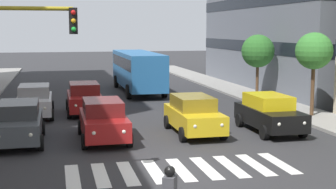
{
  "coord_description": "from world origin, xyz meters",
  "views": [
    {
      "loc": [
        4.02,
        15.5,
        4.7
      ],
      "look_at": [
        -0.93,
        -5.95,
        1.77
      ],
      "focal_mm": 52.14,
      "sensor_mm": 36.0,
      "label": 1
    }
  ],
  "objects_px": {
    "car_3": "(19,122)",
    "street_tree_2": "(258,51)",
    "car_row2_0": "(35,101)",
    "car_row2_1": "(84,98)",
    "car_0": "(269,113)",
    "street_tree_1": "(314,51)",
    "car_2": "(103,120)",
    "bus_behind_traffic": "(137,67)",
    "car_1": "(194,114)"
  },
  "relations": [
    {
      "from": "car_2",
      "to": "car_3",
      "type": "distance_m",
      "value": 3.48
    },
    {
      "from": "car_2",
      "to": "car_row2_0",
      "type": "height_order",
      "value": "same"
    },
    {
      "from": "street_tree_2",
      "to": "car_0",
      "type": "bearing_deg",
      "value": 69.62
    },
    {
      "from": "car_0",
      "to": "car_2",
      "type": "xyz_separation_m",
      "value": [
        7.64,
        0.01,
        0.0
      ]
    },
    {
      "from": "car_3",
      "to": "car_2",
      "type": "bearing_deg",
      "value": 176.72
    },
    {
      "from": "car_3",
      "to": "bus_behind_traffic",
      "type": "relative_size",
      "value": 0.42
    },
    {
      "from": "car_row2_0",
      "to": "street_tree_2",
      "type": "distance_m",
      "value": 15.19
    },
    {
      "from": "street_tree_1",
      "to": "bus_behind_traffic",
      "type": "bearing_deg",
      "value": -60.87
    },
    {
      "from": "car_0",
      "to": "car_3",
      "type": "xyz_separation_m",
      "value": [
        11.11,
        -0.19,
        0.0
      ]
    },
    {
      "from": "car_1",
      "to": "street_tree_1",
      "type": "xyz_separation_m",
      "value": [
        -7.26,
        -2.4,
        2.67
      ]
    },
    {
      "from": "car_0",
      "to": "bus_behind_traffic",
      "type": "xyz_separation_m",
      "value": [
        3.52,
        -15.8,
        0.97
      ]
    },
    {
      "from": "car_2",
      "to": "bus_behind_traffic",
      "type": "relative_size",
      "value": 0.42
    },
    {
      "from": "car_row2_1",
      "to": "street_tree_2",
      "type": "relative_size",
      "value": 1.05
    },
    {
      "from": "car_0",
      "to": "street_tree_2",
      "type": "height_order",
      "value": "street_tree_2"
    },
    {
      "from": "street_tree_1",
      "to": "car_0",
      "type": "bearing_deg",
      "value": 36.56
    },
    {
      "from": "car_row2_0",
      "to": "car_row2_1",
      "type": "relative_size",
      "value": 1.0
    },
    {
      "from": "car_row2_0",
      "to": "bus_behind_traffic",
      "type": "distance_m",
      "value": 11.82
    },
    {
      "from": "car_2",
      "to": "car_row2_0",
      "type": "distance_m",
      "value": 7.18
    },
    {
      "from": "car_3",
      "to": "car_1",
      "type": "bearing_deg",
      "value": -178.6
    },
    {
      "from": "car_3",
      "to": "bus_behind_traffic",
      "type": "height_order",
      "value": "bus_behind_traffic"
    },
    {
      "from": "car_1",
      "to": "street_tree_2",
      "type": "bearing_deg",
      "value": -126.6
    },
    {
      "from": "car_2",
      "to": "car_row2_1",
      "type": "bearing_deg",
      "value": -86.86
    },
    {
      "from": "car_row2_0",
      "to": "car_2",
      "type": "bearing_deg",
      "value": 115.45
    },
    {
      "from": "car_0",
      "to": "street_tree_1",
      "type": "bearing_deg",
      "value": -143.44
    },
    {
      "from": "car_1",
      "to": "street_tree_1",
      "type": "bearing_deg",
      "value": -161.74
    },
    {
      "from": "street_tree_1",
      "to": "car_2",
      "type": "bearing_deg",
      "value": 13.73
    },
    {
      "from": "bus_behind_traffic",
      "to": "street_tree_1",
      "type": "distance_m",
      "value": 15.01
    },
    {
      "from": "car_3",
      "to": "street_tree_2",
      "type": "relative_size",
      "value": 1.05
    },
    {
      "from": "car_1",
      "to": "street_tree_2",
      "type": "height_order",
      "value": "street_tree_2"
    },
    {
      "from": "car_row2_1",
      "to": "street_tree_1",
      "type": "distance_m",
      "value": 12.78
    },
    {
      "from": "car_1",
      "to": "bus_behind_traffic",
      "type": "relative_size",
      "value": 0.42
    },
    {
      "from": "car_2",
      "to": "street_tree_1",
      "type": "distance_m",
      "value": 12.01
    },
    {
      "from": "car_row2_0",
      "to": "street_tree_2",
      "type": "height_order",
      "value": "street_tree_2"
    },
    {
      "from": "car_0",
      "to": "car_row2_0",
      "type": "height_order",
      "value": "same"
    },
    {
      "from": "car_row2_0",
      "to": "street_tree_1",
      "type": "xyz_separation_m",
      "value": [
        -14.46,
        3.7,
        2.67
      ]
    },
    {
      "from": "car_1",
      "to": "car_row2_1",
      "type": "xyz_separation_m",
      "value": [
        4.5,
        -6.64,
        0.0
      ]
    },
    {
      "from": "car_0",
      "to": "street_tree_2",
      "type": "relative_size",
      "value": 1.05
    },
    {
      "from": "street_tree_2",
      "to": "bus_behind_traffic",
      "type": "bearing_deg",
      "value": -37.17
    },
    {
      "from": "car_3",
      "to": "car_0",
      "type": "bearing_deg",
      "value": 179.01
    },
    {
      "from": "car_0",
      "to": "car_row2_1",
      "type": "xyz_separation_m",
      "value": [
        8.02,
        -7.01,
        0.0
      ]
    },
    {
      "from": "car_1",
      "to": "car_row2_1",
      "type": "bearing_deg",
      "value": -55.86
    },
    {
      "from": "car_1",
      "to": "car_0",
      "type": "bearing_deg",
      "value": 173.9
    },
    {
      "from": "car_3",
      "to": "car_row2_1",
      "type": "distance_m",
      "value": 7.49
    },
    {
      "from": "car_row2_0",
      "to": "bus_behind_traffic",
      "type": "height_order",
      "value": "bus_behind_traffic"
    },
    {
      "from": "car_row2_1",
      "to": "car_0",
      "type": "bearing_deg",
      "value": 138.85
    },
    {
      "from": "car_0",
      "to": "bus_behind_traffic",
      "type": "distance_m",
      "value": 16.22
    },
    {
      "from": "car_2",
      "to": "bus_behind_traffic",
      "type": "height_order",
      "value": "bus_behind_traffic"
    },
    {
      "from": "bus_behind_traffic",
      "to": "street_tree_1",
      "type": "relative_size",
      "value": 2.38
    },
    {
      "from": "car_1",
      "to": "car_row2_0",
      "type": "relative_size",
      "value": 1.0
    },
    {
      "from": "car_row2_0",
      "to": "street_tree_1",
      "type": "height_order",
      "value": "street_tree_1"
    }
  ]
}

